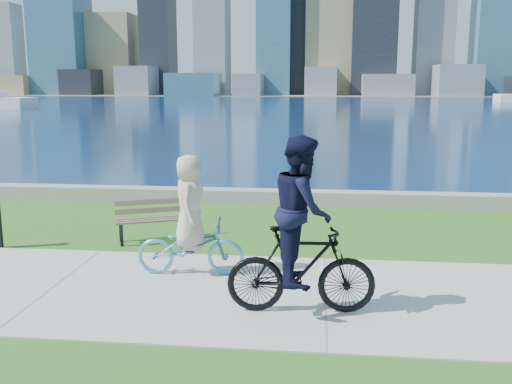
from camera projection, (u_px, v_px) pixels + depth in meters
The scene contains 9 objects.
ground at pixel (325, 297), 8.08m from camera, with size 320.00×320.00×0.00m, color #265817.
concrete_path at pixel (325, 296), 8.08m from camera, with size 80.00×3.50×0.02m, color #9F9F9A.
seawall at pixel (323, 198), 14.10m from camera, with size 90.00×0.50×0.35m, color gray.
bay_water at pixel (321, 104), 78.35m from camera, with size 320.00×131.00×0.01m, color #0B224A.
far_shore at pixel (320, 95), 134.95m from camera, with size 320.00×30.00×0.12m, color gray.
city_skyline at pixel (335, 3), 129.33m from camera, with size 178.46×21.92×76.00m.
park_bench at pixel (155, 216), 10.91m from camera, with size 1.57×1.04×0.77m.
cyclist_woman at pixel (190, 231), 8.88m from camera, with size 0.70×1.72×1.90m.
cyclist_man at pixel (302, 240), 7.33m from camera, with size 0.77×1.96×2.33m.
Camera 1 is at (-0.13, -7.72, 2.99)m, focal length 40.00 mm.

